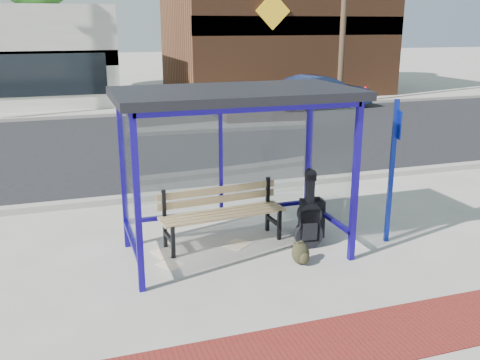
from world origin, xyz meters
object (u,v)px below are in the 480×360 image
object	(u,v)px
bench	(221,210)
fire_hydrant	(365,93)
guitar_bag	(309,221)
parked_car	(320,92)
backpack	(301,254)
suitcase	(312,218)

from	to	relation	value
bench	fire_hydrant	distance (m)	16.85
guitar_bag	parked_car	world-z (taller)	parked_car
guitar_bag	parked_car	size ratio (longest dim) A/B	0.29
guitar_bag	parked_car	distance (m)	14.21
parked_car	fire_hydrant	world-z (taller)	parked_car
guitar_bag	backpack	world-z (taller)	guitar_bag
bench	backpack	size ratio (longest dim) A/B	6.02
bench	fire_hydrant	bearing A→B (deg)	46.52
suitcase	backpack	size ratio (longest dim) A/B	2.01
guitar_bag	fire_hydrant	world-z (taller)	guitar_bag
bench	fire_hydrant	size ratio (longest dim) A/B	2.98
guitar_bag	backpack	size ratio (longest dim) A/B	3.55
guitar_bag	bench	bearing A→B (deg)	159.45
bench	backpack	bearing A→B (deg)	-58.57
bench	suitcase	xyz separation A→B (m)	(1.43, -0.23, -0.21)
bench	parked_car	size ratio (longest dim) A/B	0.49
suitcase	fire_hydrant	xyz separation A→B (m)	(9.06, 13.42, 0.06)
fire_hydrant	guitar_bag	bearing A→B (deg)	-123.95
bench	parked_car	world-z (taller)	parked_car
suitcase	parked_car	xyz separation A→B (m)	(6.26, 12.22, 0.36)
parked_car	fire_hydrant	bearing A→B (deg)	-67.92
parked_car	fire_hydrant	size ratio (longest dim) A/B	6.04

